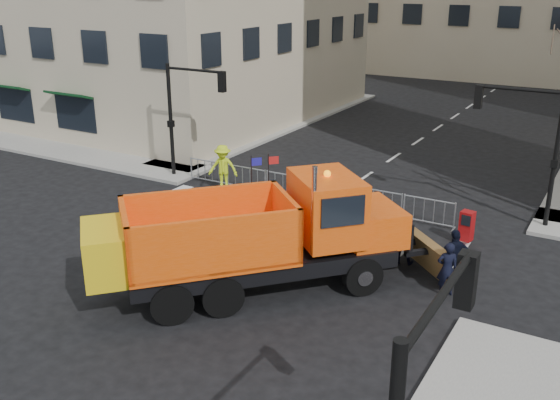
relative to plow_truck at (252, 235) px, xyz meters
The scene contains 11 objects.
ground 2.42m from the plow_truck, 166.74° to the left, with size 120.00×120.00×0.00m, color black.
sidewalk_back 9.16m from the plow_truck, 99.63° to the left, with size 64.00×5.00×0.15m, color gray.
traffic_light_left 12.36m from the plow_truck, 140.42° to the left, with size 0.18×0.18×5.40m, color black.
traffic_light_right 12.11m from the plow_truck, 54.62° to the left, with size 0.18×0.18×5.40m, color black.
crowd_barriers 8.37m from the plow_truck, 105.81° to the left, with size 12.60×0.60×1.10m, color #9EA0A5, non-canonical shape.
plow_truck is the anchor object (origin of this frame).
cop_a 5.94m from the plow_truck, 27.97° to the left, with size 0.62×0.41×1.70m, color black.
cop_b 5.43m from the plow_truck, 52.60° to the left, with size 0.84×0.65×1.72m, color black.
cop_c 6.30m from the plow_truck, 33.72° to the left, with size 1.09×0.45×1.85m, color black.
worker 9.43m from the plow_truck, 130.44° to the left, with size 1.31×0.75×2.03m, color #CDEB1B.
newspaper_box 8.40m from the plow_truck, 55.43° to the left, with size 0.45×0.40×1.10m, color maroon.
Camera 1 is at (10.80, -14.74, 9.14)m, focal length 40.00 mm.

